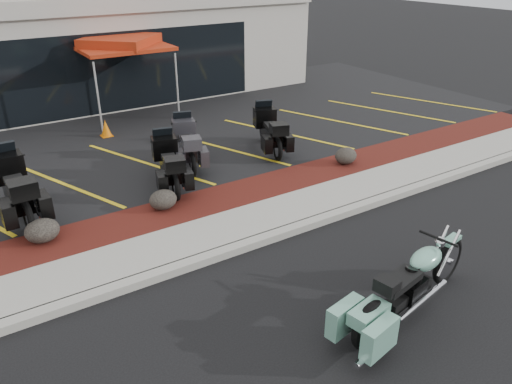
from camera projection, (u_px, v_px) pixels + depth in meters
ground at (267, 273)px, 8.80m from camera, size 90.00×90.00×0.00m
curb at (240, 247)px, 9.45m from camera, size 24.00×0.25×0.15m
sidewalk at (222, 231)px, 9.98m from camera, size 24.00×1.20×0.15m
mulch_bed at (196, 208)px, 10.88m from camera, size 24.00×1.20×0.16m
upper_lot at (115, 138)px, 14.98m from camera, size 26.00×9.60×0.15m
dealership_building at (55, 43)px, 18.89m from camera, size 18.00×8.16×4.00m
boulder_left at (42, 231)px, 9.38m from camera, size 0.64×0.53×0.45m
boulder_mid at (163, 200)px, 10.59m from camera, size 0.60×0.50×0.42m
boulder_right at (346, 156)px, 12.87m from camera, size 0.60×0.50×0.42m
hero_cruiser at (449, 254)px, 8.33m from camera, size 3.27×1.39×1.12m
touring_black_front at (7, 173)px, 10.71m from camera, size 0.98×2.40×1.38m
touring_black_mid at (164, 151)px, 12.11m from camera, size 1.28×2.20×1.20m
touring_grey at (183, 133)px, 13.30m from camera, size 1.39×2.23×1.22m
touring_black_rear at (264, 121)px, 14.26m from camera, size 1.46×2.25×1.23m
traffic_cone at (106, 128)px, 14.81m from camera, size 0.36×0.36×0.49m
popup_canopy at (121, 44)px, 15.90m from camera, size 3.03×3.03×2.56m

